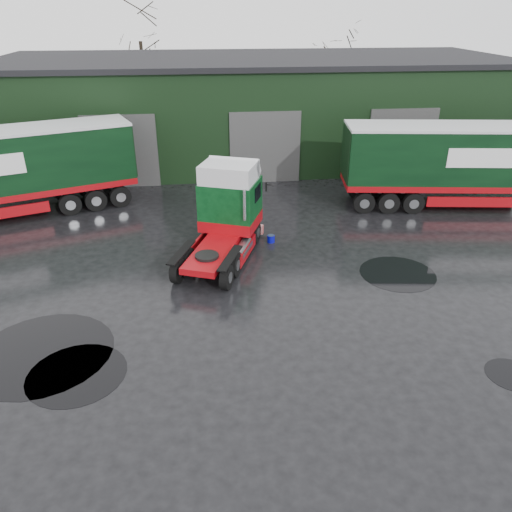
{
  "coord_description": "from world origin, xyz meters",
  "views": [
    {
      "loc": [
        -1.57,
        -13.79,
        9.23
      ],
      "look_at": [
        0.06,
        1.05,
        1.7
      ],
      "focal_mm": 35.0,
      "sensor_mm": 36.0,
      "label": 1
    }
  ],
  "objects_px": {
    "hero_tractor": "(218,219)",
    "tree_back_a": "(143,67)",
    "lorry_right": "(467,166)",
    "warehouse": "(254,107)",
    "wash_bucket": "(271,239)",
    "tree_back_b": "(335,77)"
  },
  "relations": [
    {
      "from": "lorry_right",
      "to": "tree_back_b",
      "type": "xyz_separation_m",
      "value": [
        -1.47,
        21.0,
        1.69
      ]
    },
    {
      "from": "hero_tractor",
      "to": "wash_bucket",
      "type": "distance_m",
      "value": 3.22
    },
    {
      "from": "warehouse",
      "to": "tree_back_a",
      "type": "bearing_deg",
      "value": 128.66
    },
    {
      "from": "warehouse",
      "to": "tree_back_a",
      "type": "height_order",
      "value": "tree_back_a"
    },
    {
      "from": "lorry_right",
      "to": "tree_back_a",
      "type": "bearing_deg",
      "value": -132.84
    },
    {
      "from": "hero_tractor",
      "to": "wash_bucket",
      "type": "height_order",
      "value": "hero_tractor"
    },
    {
      "from": "hero_tractor",
      "to": "tree_back_a",
      "type": "xyz_separation_m",
      "value": [
        -4.93,
        25.83,
        2.93
      ]
    },
    {
      "from": "lorry_right",
      "to": "hero_tractor",
      "type": "bearing_deg",
      "value": -61.53
    },
    {
      "from": "warehouse",
      "to": "lorry_right",
      "type": "distance_m",
      "value": 14.56
    },
    {
      "from": "tree_back_a",
      "to": "warehouse",
      "type": "bearing_deg",
      "value": -51.34
    },
    {
      "from": "hero_tractor",
      "to": "lorry_right",
      "type": "bearing_deg",
      "value": 41.87
    },
    {
      "from": "wash_bucket",
      "to": "tree_back_b",
      "type": "distance_m",
      "value": 26.1
    },
    {
      "from": "lorry_right",
      "to": "wash_bucket",
      "type": "xyz_separation_m",
      "value": [
        -10.25,
        -3.32,
        -1.91
      ]
    },
    {
      "from": "warehouse",
      "to": "wash_bucket",
      "type": "bearing_deg",
      "value": -93.1
    },
    {
      "from": "warehouse",
      "to": "wash_bucket",
      "type": "xyz_separation_m",
      "value": [
        -0.77,
        -14.32,
        -3.0
      ]
    },
    {
      "from": "lorry_right",
      "to": "tree_back_b",
      "type": "distance_m",
      "value": 21.12
    },
    {
      "from": "tree_back_b",
      "to": "wash_bucket",
      "type": "bearing_deg",
      "value": -109.84
    },
    {
      "from": "warehouse",
      "to": "tree_back_a",
      "type": "xyz_separation_m",
      "value": [
        -8.0,
        10.0,
        1.59
      ]
    },
    {
      "from": "hero_tractor",
      "to": "tree_back_b",
      "type": "relative_size",
      "value": 0.78
    },
    {
      "from": "lorry_right",
      "to": "tree_back_b",
      "type": "bearing_deg",
      "value": -168.59
    },
    {
      "from": "wash_bucket",
      "to": "tree_back_b",
      "type": "xyz_separation_m",
      "value": [
        8.77,
        24.32,
        3.6
      ]
    },
    {
      "from": "tree_back_b",
      "to": "lorry_right",
      "type": "bearing_deg",
      "value": -85.99
    }
  ]
}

